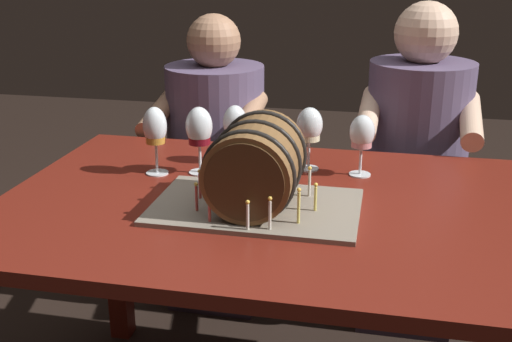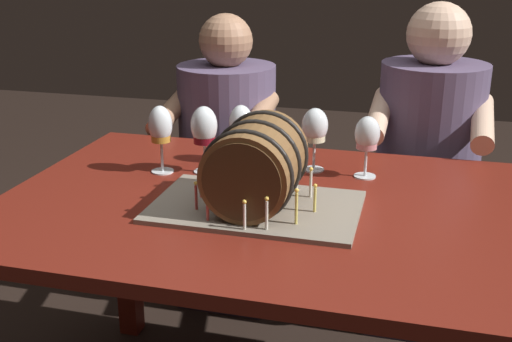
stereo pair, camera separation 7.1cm
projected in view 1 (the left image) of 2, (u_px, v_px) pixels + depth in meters
name	position (u px, v px, depth m)	size (l,w,h in m)	color
dining_table	(276.00, 239.00, 1.64)	(1.42, 0.95, 0.76)	maroon
barrel_cake	(256.00, 170.00, 1.52)	(0.51, 0.32, 0.23)	gray
wine_glass_amber	(155.00, 129.00, 1.76)	(0.07, 0.07, 0.20)	white
wine_glass_red	(199.00, 129.00, 1.76)	(0.08, 0.08, 0.19)	white
wine_glass_rose	(362.00, 135.00, 1.75)	(0.07, 0.07, 0.18)	white
wine_glass_empty	(235.00, 124.00, 1.85)	(0.07, 0.07, 0.18)	white
wine_glass_white	(310.00, 128.00, 1.79)	(0.07, 0.07, 0.18)	white
person_seated_left	(216.00, 172.00, 2.44)	(0.41, 0.49, 1.15)	#372D40
person_seated_right	(413.00, 179.00, 2.29)	(0.41, 0.49, 1.20)	#372D40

